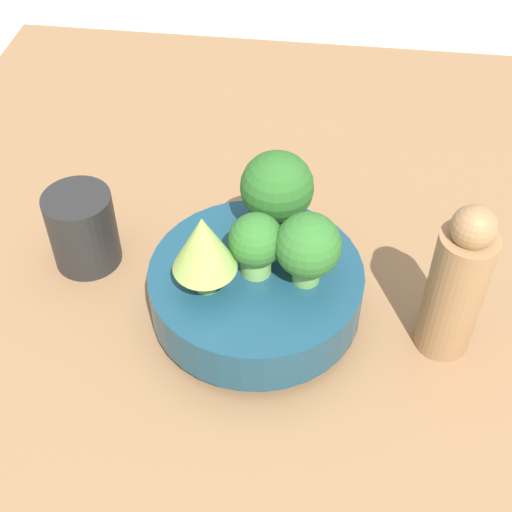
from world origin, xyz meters
name	(u,v)px	position (x,y,z in m)	size (l,w,h in m)	color
ground_plane	(236,308)	(0.00, 0.00, 0.00)	(6.00, 6.00, 0.00)	beige
table	(236,297)	(0.00, 0.00, 0.02)	(1.03, 0.84, 0.04)	olive
bowl	(256,290)	(0.04, 0.03, 0.07)	(0.21, 0.21, 0.06)	navy
broccoli_floret_left	(277,188)	(-0.02, 0.04, 0.15)	(0.07, 0.07, 0.09)	#7AB256
romanesco_piece_near	(203,246)	(0.06, -0.02, 0.15)	(0.06, 0.06, 0.08)	#609347
broccoli_floret_back	(308,247)	(0.04, 0.07, 0.14)	(0.06, 0.06, 0.07)	#6BA34C
broccoli_floret_center	(256,243)	(0.04, 0.03, 0.14)	(0.05, 0.05, 0.07)	#7AB256
cup	(83,229)	(-0.02, -0.16, 0.08)	(0.07, 0.07, 0.09)	black
pepper_mill	(457,285)	(0.05, 0.21, 0.12)	(0.05, 0.05, 0.17)	#997047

